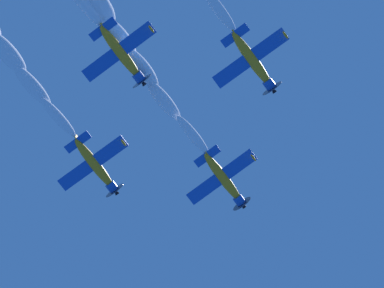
{
  "coord_description": "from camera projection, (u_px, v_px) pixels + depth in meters",
  "views": [
    {
      "loc": [
        5.24,
        -41.37,
        1.69
      ],
      "look_at": [
        -0.2,
        -7.67,
        85.9
      ],
      "focal_mm": 81.02,
      "sensor_mm": 36.0,
      "label": 1
    }
  ],
  "objects": [
    {
      "name": "airplane_lead",
      "position": [
        224.0,
        180.0,
        93.42
      ],
      "size": [
        8.21,
        7.61,
        3.32
      ],
      "color": "orange"
    },
    {
      "name": "airplane_left_wingman",
      "position": [
        96.0,
        166.0,
        92.01
      ],
      "size": [
        8.24,
        7.59,
        3.2
      ],
      "color": "orange"
    },
    {
      "name": "airplane_right_wingman",
      "position": [
        253.0,
        61.0,
        86.76
      ],
      "size": [
        8.24,
        7.59,
        3.3
      ],
      "color": "orange"
    },
    {
      "name": "airplane_slot_tail",
      "position": [
        122.0,
        55.0,
        87.55
      ],
      "size": [
        8.21,
        7.59,
        3.02
      ],
      "color": "orange"
    },
    {
      "name": "smoke_trail_lead",
      "position": [
        105.0,
        21.0,
        88.83
      ],
      "size": [
        14.74,
        25.24,
        4.58
      ],
      "color": "white"
    }
  ]
}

